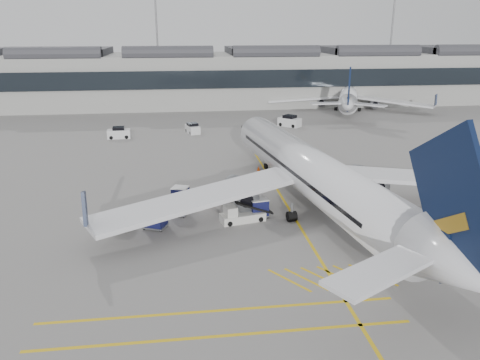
{
  "coord_description": "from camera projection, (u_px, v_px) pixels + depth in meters",
  "views": [
    {
      "loc": [
        0.07,
        -34.75,
        16.55
      ],
      "look_at": [
        4.91,
        3.35,
        4.0
      ],
      "focal_mm": 35.0,
      "sensor_mm": 36.0,
      "label": 1
    }
  ],
  "objects": [
    {
      "name": "ground",
      "position": [
        185.0,
        242.0,
        37.91
      ],
      "size": [
        220.0,
        220.0,
        0.0
      ],
      "primitive_type": "plane",
      "color": "gray",
      "rests_on": "ground"
    },
    {
      "name": "terminal",
      "position": [
        179.0,
        77.0,
        103.82
      ],
      "size": [
        200.0,
        20.45,
        12.4
      ],
      "color": "#9E9E99",
      "rests_on": "ground"
    },
    {
      "name": "light_masts",
      "position": [
        171.0,
        36.0,
        114.3
      ],
      "size": [
        113.0,
        0.6,
        25.45
      ],
      "color": "slate",
      "rests_on": "ground"
    },
    {
      "name": "apron_markings",
      "position": [
        280.0,
        195.0,
        48.53
      ],
      "size": [
        0.25,
        60.0,
        0.01
      ],
      "primitive_type": "cube",
      "color": "gold",
      "rests_on": "ground"
    },
    {
      "name": "airliner_main",
      "position": [
        313.0,
        174.0,
        43.55
      ],
      "size": [
        41.21,
        45.32,
        12.09
      ],
      "rotation": [
        0.0,
        0.0,
        0.14
      ],
      "color": "silver",
      "rests_on": "ground"
    },
    {
      "name": "airliner_far",
      "position": [
        348.0,
        96.0,
        98.1
      ],
      "size": [
        32.49,
        35.99,
        10.01
      ],
      "rotation": [
        0.0,
        0.0,
        -0.35
      ],
      "color": "silver",
      "rests_on": "ground"
    },
    {
      "name": "belt_loader",
      "position": [
        241.0,
        215.0,
        41.82
      ],
      "size": [
        4.98,
        2.43,
        1.97
      ],
      "rotation": [
        0.0,
        0.0,
        0.23
      ],
      "color": "silver",
      "rests_on": "ground"
    },
    {
      "name": "baggage_cart_a",
      "position": [
        259.0,
        207.0,
        42.64
      ],
      "size": [
        1.94,
        1.7,
        1.79
      ],
      "rotation": [
        0.0,
        0.0,
        0.19
      ],
      "color": "gray",
      "rests_on": "ground"
    },
    {
      "name": "baggage_cart_b",
      "position": [
        178.0,
        206.0,
        43.0
      ],
      "size": [
        1.93,
        1.74,
        1.7
      ],
      "rotation": [
        0.0,
        0.0,
        -0.3
      ],
      "color": "gray",
      "rests_on": "ground"
    },
    {
      "name": "baggage_cart_c",
      "position": [
        155.0,
        217.0,
        40.21
      ],
      "size": [
        2.34,
        2.17,
        1.97
      ],
      "rotation": [
        0.0,
        0.0,
        -0.42
      ],
      "color": "gray",
      "rests_on": "ground"
    },
    {
      "name": "baggage_cart_d",
      "position": [
        180.0,
        195.0,
        45.94
      ],
      "size": [
        1.99,
        1.83,
        1.7
      ],
      "rotation": [
        0.0,
        0.0,
        -0.37
      ],
      "color": "gray",
      "rests_on": "ground"
    },
    {
      "name": "ramp_agent_a",
      "position": [
        238.0,
        195.0,
        46.31
      ],
      "size": [
        0.65,
        0.69,
        1.59
      ],
      "primitive_type": "imported",
      "rotation": [
        0.0,
        0.0,
        0.94
      ],
      "color": "#E94F0C",
      "rests_on": "ground"
    },
    {
      "name": "ramp_agent_b",
      "position": [
        210.0,
        197.0,
        45.3
      ],
      "size": [
        1.02,
        0.89,
        1.79
      ],
      "primitive_type": "imported",
      "rotation": [
        0.0,
        0.0,
        3.42
      ],
      "color": "#FF460D",
      "rests_on": "ground"
    },
    {
      "name": "pushback_tug",
      "position": [
        119.0,
        223.0,
        40.21
      ],
      "size": [
        2.58,
        2.03,
        1.26
      ],
      "rotation": [
        0.0,
        0.0,
        -0.34
      ],
      "color": "#525447",
      "rests_on": "ground"
    },
    {
      "name": "safety_cone_nose",
      "position": [
        259.0,
        168.0,
        56.7
      ],
      "size": [
        0.41,
        0.41,
        0.57
      ],
      "primitive_type": "cone",
      "color": "#F24C0A",
      "rests_on": "ground"
    },
    {
      "name": "safety_cone_engine",
      "position": [
        367.0,
        207.0,
        44.47
      ],
      "size": [
        0.4,
        0.4,
        0.55
      ],
      "primitive_type": "cone",
      "color": "#F24C0A",
      "rests_on": "ground"
    },
    {
      "name": "service_van_left",
      "position": [
        119.0,
        133.0,
        73.23
      ],
      "size": [
        3.59,
        1.95,
        1.79
      ],
      "rotation": [
        0.0,
        0.0,
        0.06
      ],
      "color": "silver",
      "rests_on": "ground"
    },
    {
      "name": "service_van_mid",
      "position": [
        193.0,
        129.0,
        76.71
      ],
      "size": [
        2.49,
        3.61,
        1.69
      ],
      "rotation": [
        0.0,
        0.0,
        1.85
      ],
      "color": "silver",
      "rests_on": "ground"
    },
    {
      "name": "service_van_right",
      "position": [
        290.0,
        121.0,
        81.95
      ],
      "size": [
        4.1,
        4.06,
        1.98
      ],
      "rotation": [
        0.0,
        0.0,
        -0.77
      ],
      "color": "silver",
      "rests_on": "ground"
    }
  ]
}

